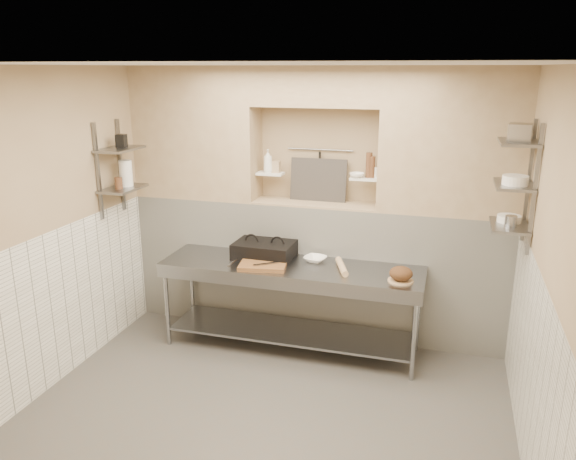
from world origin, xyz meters
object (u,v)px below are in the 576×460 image
at_px(cutting_board, 263,265).
at_px(rolling_pin, 342,267).
at_px(bowl_alcove, 357,175).
at_px(mixing_bowl, 315,259).
at_px(prep_table, 291,290).
at_px(bread_loaf, 401,273).
at_px(jug_left, 126,173).
at_px(panini_press, 265,250).
at_px(bottle_soap, 268,161).

distance_m(cutting_board, rolling_pin, 0.77).
bearing_deg(bowl_alcove, mixing_bowl, -133.52).
relative_size(prep_table, bread_loaf, 12.22).
xyz_separation_m(bread_loaf, bowl_alcove, (-0.54, 0.66, 0.76)).
bearing_deg(cutting_board, mixing_bowl, 34.22).
height_order(bowl_alcove, jug_left, jug_left).
distance_m(panini_press, bottle_soap, 0.93).
xyz_separation_m(panini_press, bread_loaf, (1.41, -0.30, -0.00)).
distance_m(rolling_pin, jug_left, 2.38).
height_order(panini_press, bottle_soap, bottle_soap).
height_order(bread_loaf, bottle_soap, bottle_soap).
relative_size(panini_press, bottle_soap, 2.47).
bearing_deg(panini_press, jug_left, -168.77).
relative_size(panini_press, cutting_board, 1.35).
relative_size(cutting_board, mixing_bowl, 2.07).
height_order(cutting_board, bowl_alcove, bowl_alcove).
xyz_separation_m(prep_table, bowl_alcove, (0.54, 0.54, 1.09)).
bearing_deg(bread_loaf, bowl_alcove, 129.40).
bearing_deg(rolling_pin, cutting_board, -168.98).
xyz_separation_m(prep_table, cutting_board, (-0.25, -0.12, 0.28)).
bearing_deg(bread_loaf, panini_press, 168.10).
relative_size(bread_loaf, jug_left, 0.81).
bearing_deg(bottle_soap, jug_left, -155.41).
height_order(bottle_soap, bowl_alcove, bottle_soap).
bearing_deg(bread_loaf, prep_table, 173.49).
xyz_separation_m(bread_loaf, jug_left, (-2.81, 0.06, 0.77)).
xyz_separation_m(prep_table, rolling_pin, (0.50, 0.03, 0.29)).
bearing_deg(mixing_bowl, jug_left, -172.67).
bearing_deg(panini_press, bread_loaf, -10.26).
height_order(mixing_bowl, bowl_alcove, bowl_alcove).
height_order(prep_table, rolling_pin, rolling_pin).
xyz_separation_m(bottle_soap, bowl_alcove, (0.94, -0.01, -0.10)).
height_order(panini_press, rolling_pin, panini_press).
bearing_deg(rolling_pin, bread_loaf, -14.48).
xyz_separation_m(prep_table, panini_press, (-0.33, 0.17, 0.34)).
distance_m(rolling_pin, bread_loaf, 0.60).
distance_m(bowl_alcove, jug_left, 2.35).
bearing_deg(cutting_board, bottle_soap, 103.36).
relative_size(bottle_soap, bowl_alcove, 1.66).
bearing_deg(jug_left, prep_table, 2.09).
relative_size(mixing_bowl, jug_left, 0.82).
distance_m(prep_table, bowl_alcove, 1.33).
relative_size(mixing_bowl, bottle_soap, 0.88).
xyz_separation_m(cutting_board, mixing_bowl, (0.45, 0.31, 0.01)).
relative_size(prep_table, rolling_pin, 6.15).
distance_m(prep_table, bottle_soap, 1.37).
height_order(bread_loaf, jug_left, jug_left).
bearing_deg(panini_press, bowl_alcove, 24.42).
bearing_deg(bottle_soap, panini_press, -78.27).
bearing_deg(bowl_alcove, panini_press, -157.21).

